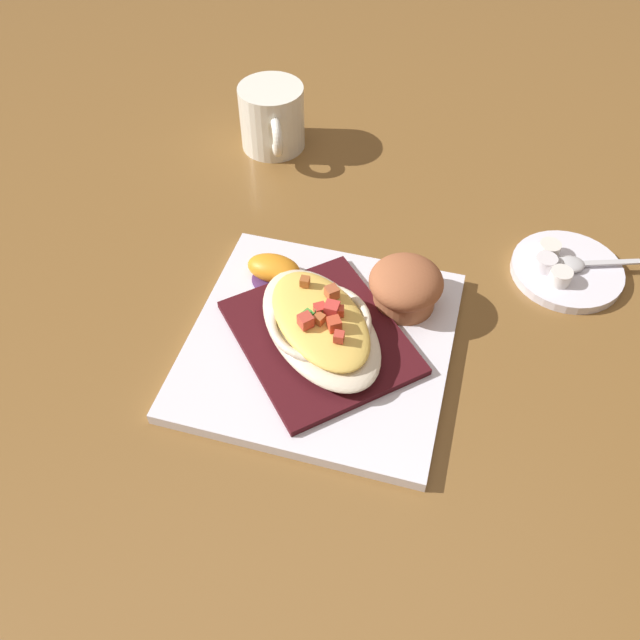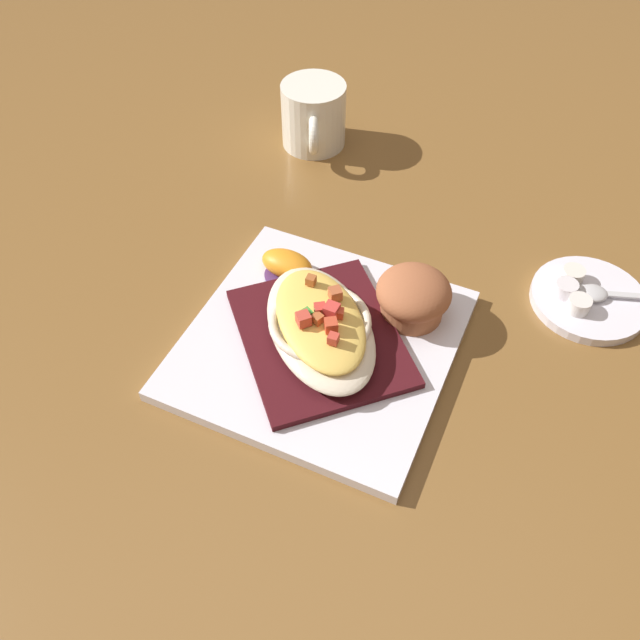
# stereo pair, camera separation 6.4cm
# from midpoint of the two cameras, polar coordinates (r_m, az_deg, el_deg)

# --- Properties ---
(ground_plane) EXTENTS (2.60, 2.60, 0.00)m
(ground_plane) POSITION_cam_midpoint_polar(r_m,az_deg,el_deg) (0.67, 2.72, -2.55)
(ground_plane) COLOR brown
(square_plate) EXTENTS (0.31, 0.31, 0.01)m
(square_plate) POSITION_cam_midpoint_polar(r_m,az_deg,el_deg) (0.67, 2.74, -2.20)
(square_plate) COLOR white
(square_plate) RESTS_ON ground_plane
(folded_napkin) EXTENTS (0.23, 0.22, 0.01)m
(folded_napkin) POSITION_cam_midpoint_polar(r_m,az_deg,el_deg) (0.66, 2.77, -1.64)
(folded_napkin) COLOR #411016
(folded_napkin) RESTS_ON square_plate
(gratin_dish) EXTENTS (0.20, 0.17, 0.05)m
(gratin_dish) POSITION_cam_midpoint_polar(r_m,az_deg,el_deg) (0.64, 2.84, -0.49)
(gratin_dish) COLOR beige
(gratin_dish) RESTS_ON folded_napkin
(muffin) EXTENTS (0.08, 0.08, 0.05)m
(muffin) POSITION_cam_midpoint_polar(r_m,az_deg,el_deg) (0.68, 10.76, 1.92)
(muffin) COLOR #A9603B
(muffin) RESTS_ON square_plate
(orange_garnish) EXTENTS (0.07, 0.07, 0.03)m
(orange_garnish) POSITION_cam_midpoint_polar(r_m,az_deg,el_deg) (0.72, -0.38, 4.54)
(orange_garnish) COLOR #4B2959
(orange_garnish) RESTS_ON square_plate
(coffee_mug) EXTENTS (0.12, 0.09, 0.09)m
(coffee_mug) POSITION_cam_midpoint_polar(r_m,az_deg,el_deg) (0.92, 1.53, 16.95)
(coffee_mug) COLOR white
(coffee_mug) RESTS_ON ground_plane
(creamer_saucer) EXTENTS (0.12, 0.12, 0.01)m
(creamer_saucer) POSITION_cam_midpoint_polar(r_m,az_deg,el_deg) (0.78, 24.41, 1.51)
(creamer_saucer) COLOR white
(creamer_saucer) RESTS_ON ground_plane
(spoon) EXTENTS (0.03, 0.10, 0.01)m
(spoon) POSITION_cam_midpoint_polar(r_m,az_deg,el_deg) (0.77, 25.01, 1.98)
(spoon) COLOR silver
(spoon) RESTS_ON creamer_saucer
(creamer_cup_0) EXTENTS (0.02, 0.02, 0.02)m
(creamer_cup_0) POSITION_cam_midpoint_polar(r_m,az_deg,el_deg) (0.78, 23.25, 3.46)
(creamer_cup_0) COLOR white
(creamer_cup_0) RESTS_ON creamer_saucer
(creamer_cup_1) EXTENTS (0.02, 0.02, 0.02)m
(creamer_cup_1) POSITION_cam_midpoint_polar(r_m,az_deg,el_deg) (0.76, 22.77, 2.37)
(creamer_cup_1) COLOR white
(creamer_cup_1) RESTS_ON creamer_saucer
(creamer_cup_2) EXTENTS (0.02, 0.02, 0.02)m
(creamer_cup_2) POSITION_cam_midpoint_polar(r_m,az_deg,el_deg) (0.75, 23.79, 1.09)
(creamer_cup_2) COLOR white
(creamer_cup_2) RESTS_ON creamer_saucer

